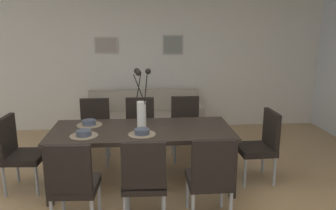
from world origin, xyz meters
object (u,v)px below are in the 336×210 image
Objects in this scene: framed_picture_left at (106,45)px; bowl_far_left at (142,131)px; dining_chair_near_right at (95,127)px; dining_chair_mid_left at (211,175)px; dining_chair_far_right at (140,126)px; dining_chair_far_left at (144,177)px; sofa at (144,121)px; dining_table at (142,134)px; dining_chair_near_left at (73,181)px; dining_chair_mid_right at (186,125)px; centerpiece_vase at (141,106)px; bowl_near_left at (84,133)px; framed_picture_center at (173,45)px; dining_chair_head_east at (262,142)px; dining_chair_head_west at (18,150)px; bowl_near_right at (89,122)px.

bowl_far_left is at bearing -76.87° from framed_picture_left.
dining_chair_near_right is 1.00× the size of dining_chair_mid_left.
dining_chair_far_right is 2.02m from framed_picture_left.
dining_chair_mid_left is 2.15× the size of framed_picture_left.
dining_chair_far_left and dining_chair_mid_left have the same top height.
dining_chair_far_right reaches higher than sofa.
dining_table is 1.11m from dining_chair_near_right.
dining_chair_mid_right is at bearing 53.02° from dining_chair_near_left.
bowl_far_left is (-0.00, -0.21, -0.24)m from centerpiece_vase.
bowl_near_left is (-0.66, -0.21, -0.24)m from centerpiece_vase.
sofa is 5.17× the size of framed_picture_center.
dining_chair_far_left is 5.41× the size of bowl_near_left.
dining_chair_near_left is 2.38m from dining_chair_head_east.
dining_table is 1.53m from dining_chair_head_east.
dining_chair_far_left is 1.00× the size of dining_chair_far_right.
dining_chair_mid_left is 5.41× the size of bowl_near_left.
dining_chair_far_left is at bearing -100.39° from framed_picture_center.
framed_picture_center is at bearing 48.94° from dining_chair_head_west.
dining_chair_far_left is 0.71m from bowl_far_left.
framed_picture_left is (-1.29, 3.31, 1.10)m from dining_chair_mid_left.
dining_chair_head_east is (2.21, -0.84, 0.00)m from dining_chair_near_right.
sofa is at bearing 88.51° from bowl_far_left.
dining_chair_near_left is 3.51m from framed_picture_left.
bowl_near_left is at bearing -90.86° from framed_picture_left.
framed_picture_center is at bearing 67.97° from dining_chair_far_right.
bowl_near_left is at bearing -140.30° from dining_chair_mid_right.
dining_chair_far_left is 0.46× the size of sofa.
sofa is (-0.61, 1.01, -0.23)m from dining_chair_mid_right.
dining_chair_far_left reaches higher than bowl_near_right.
sofa is (0.08, 1.05, -0.23)m from dining_chair_far_right.
bowl_near_left is at bearing -108.68° from sofa.
dining_chair_near_left is at bearing -90.90° from framed_picture_left.
dining_chair_head_east is at bearing 22.46° from dining_chair_near_left.
dining_chair_far_right is 1.86m from dining_chair_mid_left.
dining_chair_far_right is 0.69m from dining_chair_mid_right.
framed_picture_left is at bearing 103.13° from bowl_far_left.
bowl_near_left is (-0.67, 0.65, 0.27)m from dining_chair_far_left.
dining_chair_mid_left is at bearing -77.38° from sofa.
framed_picture_center is (1.24, -0.00, 0.00)m from framed_picture_left.
dining_chair_near_right is 1.93m from framed_picture_left.
dining_chair_mid_right is at bearing 53.12° from centerpiece_vase.
dining_chair_far_left is 5.41× the size of bowl_far_left.
dining_chair_near_right is 2.20m from dining_chair_mid_left.
dining_chair_mid_right reaches higher than bowl_far_left.
dining_chair_mid_right is 1.21m from sofa.
dining_chair_far_left is at bearing -89.14° from dining_table.
bowl_far_left is (-0.01, 0.65, 0.27)m from dining_chair_far_left.
bowl_near_left is at bearing 135.89° from dining_chair_far_left.
framed_picture_center reaches higher than bowl_far_left.
bowl_far_left is at bearing 91.14° from dining_chair_far_left.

